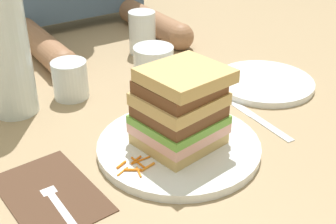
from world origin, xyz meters
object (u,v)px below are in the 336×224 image
at_px(empty_tumbler_1, 1,67).
at_px(knife, 254,116).
at_px(napkin_dark, 51,194).
at_px(main_plate, 179,146).
at_px(empty_tumbler_0, 70,80).
at_px(water_bottle, 2,32).
at_px(empty_tumbler_2, 142,33).
at_px(sandwich, 180,108).
at_px(juice_glass, 154,68).
at_px(side_plate, 264,82).
at_px(fork, 57,201).

bearing_deg(empty_tumbler_1, knife, -48.64).
bearing_deg(knife, napkin_dark, -178.81).
distance_m(main_plate, empty_tumbler_0, 0.27).
height_order(water_bottle, empty_tumbler_2, water_bottle).
distance_m(sandwich, empty_tumbler_1, 0.42).
xyz_separation_m(knife, water_bottle, (-0.34, 0.25, 0.15)).
height_order(juice_glass, side_plate, juice_glass).
distance_m(sandwich, knife, 0.18).
bearing_deg(main_plate, empty_tumbler_2, 67.30).
bearing_deg(juice_glass, water_bottle, 169.71).
relative_size(fork, side_plate, 0.85).
xyz_separation_m(water_bottle, empty_tumbler_2, (0.33, 0.11, -0.10)).
relative_size(sandwich, side_plate, 0.69).
distance_m(empty_tumbler_2, side_plate, 0.30).
distance_m(fork, empty_tumbler_1, 0.40).
distance_m(water_bottle, empty_tumbler_0, 0.15).
xyz_separation_m(knife, empty_tumbler_2, (-0.01, 0.36, 0.05)).
bearing_deg(empty_tumbler_0, side_plate, -25.92).
bearing_deg(juice_glass, napkin_dark, -144.57).
bearing_deg(empty_tumbler_1, water_bottle, -95.93).
distance_m(main_plate, juice_glass, 0.23).
bearing_deg(fork, water_bottle, 83.24).
bearing_deg(empty_tumbler_1, juice_glass, -34.83).
distance_m(main_plate, sandwich, 0.07).
bearing_deg(sandwich, juice_glass, 68.02).
bearing_deg(empty_tumbler_0, empty_tumbler_1, 125.78).
bearing_deg(empty_tumbler_0, sandwich, -75.33).
bearing_deg(side_plate, main_plate, -160.63).
bearing_deg(fork, sandwich, 4.28).
height_order(sandwich, knife, sandwich).
distance_m(fork, knife, 0.37).
bearing_deg(fork, empty_tumbler_1, 83.50).
distance_m(napkin_dark, water_bottle, 0.30).
bearing_deg(empty_tumbler_2, empty_tumbler_0, -152.64).
relative_size(knife, side_plate, 1.03).
bearing_deg(main_plate, knife, 4.71).
relative_size(fork, knife, 0.83).
distance_m(empty_tumbler_0, side_plate, 0.37).
height_order(knife, empty_tumbler_0, empty_tumbler_0).
xyz_separation_m(sandwich, fork, (-0.20, -0.02, -0.07)).
distance_m(napkin_dark, empty_tumbler_1, 0.38).
xyz_separation_m(juice_glass, empty_tumbler_2, (0.07, 0.16, 0.01)).
xyz_separation_m(main_plate, fork, (-0.20, -0.02, -0.00)).
xyz_separation_m(napkin_dark, water_bottle, (0.03, 0.25, 0.15)).
bearing_deg(main_plate, water_bottle, 123.26).
xyz_separation_m(knife, empty_tumbler_1, (-0.33, 0.37, 0.03)).
relative_size(water_bottle, side_plate, 1.69).
relative_size(napkin_dark, knife, 0.85).
distance_m(sandwich, water_bottle, 0.32).
bearing_deg(sandwich, empty_tumbler_1, 112.40).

